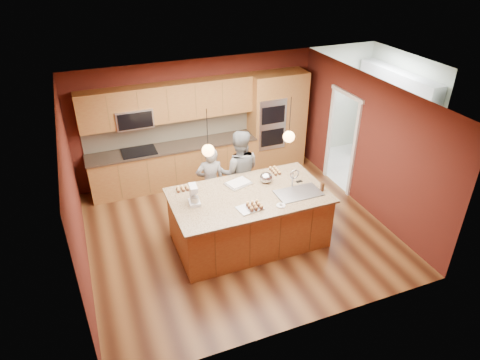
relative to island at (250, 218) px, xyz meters
name	(u,v)px	position (x,y,z in m)	size (l,w,h in m)	color
floor	(237,230)	(-0.10, 0.37, -0.52)	(5.50, 5.50, 0.00)	#412211
ceiling	(237,96)	(-0.10, 0.37, 2.18)	(5.50, 5.50, 0.00)	silver
wall_back	(197,119)	(-0.10, 2.87, 0.83)	(5.50, 5.50, 0.00)	#501C14
wall_front	(306,255)	(-0.10, -2.13, 0.83)	(5.50, 5.50, 0.00)	#501C14
wall_left	(74,200)	(-2.85, 0.37, 0.83)	(5.00, 5.00, 0.00)	#501C14
wall_right	(366,145)	(2.65, 0.37, 0.83)	(5.00, 5.00, 0.00)	#501C14
cabinet_run	(171,143)	(-0.78, 2.61, 0.47)	(3.74, 0.64, 2.30)	brown
oven_column	(277,121)	(1.74, 2.56, 0.64)	(1.30, 0.62, 2.30)	brown
doorway_trim	(341,143)	(2.63, 1.17, 0.53)	(0.08, 1.11, 2.20)	silver
laundry_room	(398,88)	(4.25, 1.57, 1.43)	(2.60, 2.70, 2.70)	beige
pendant_left	(208,150)	(-0.73, 0.00, 1.49)	(0.20, 0.20, 0.80)	black
pendant_right	(289,136)	(0.70, 0.00, 1.49)	(0.20, 0.20, 0.80)	black
island	(250,218)	(0.00, 0.00, 0.00)	(2.75, 1.53, 1.39)	brown
person_left	(210,183)	(-0.41, 1.02, 0.26)	(0.56, 0.37, 1.54)	black
person_right	(239,172)	(0.19, 1.02, 0.37)	(0.86, 0.67, 1.77)	gray
stand_mixer	(194,196)	(-0.99, 0.08, 0.65)	(0.21, 0.27, 0.35)	silver
sheet_cake	(238,183)	(-0.07, 0.40, 0.52)	(0.52, 0.44, 0.05)	silver
cooling_rack	(250,208)	(-0.18, -0.41, 0.51)	(0.41, 0.29, 0.02)	#B9BCC1
mixing_bowl	(266,178)	(0.44, 0.28, 0.59)	(0.24, 0.24, 0.20)	#AEB0B5
plate	(281,206)	(0.34, -0.52, 0.50)	(0.16, 0.16, 0.01)	silver
tumbler	(322,187)	(1.24, -0.35, 0.57)	(0.07, 0.07, 0.15)	#392010
phone	(299,181)	(1.01, 0.08, 0.50)	(0.12, 0.06, 0.01)	black
cupcakes_left	(185,188)	(-1.02, 0.57, 0.53)	(0.32, 0.16, 0.07)	tan
cupcakes_rack	(254,205)	(-0.10, -0.42, 0.55)	(0.26, 0.26, 0.08)	tan
cupcakes_right	(275,171)	(0.76, 0.57, 0.53)	(0.15, 0.31, 0.07)	tan
washer	(391,152)	(4.10, 1.22, 0.01)	(0.65, 0.68, 1.06)	silver
dryer	(370,142)	(4.07, 1.97, -0.06)	(0.57, 0.58, 0.91)	silver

